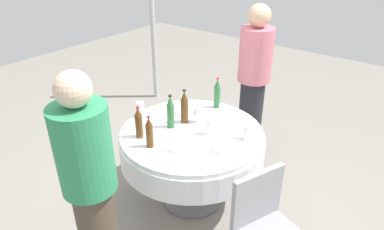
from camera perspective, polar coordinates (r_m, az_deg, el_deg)
ground_plane at (r=3.34m, az=0.00°, el=-13.60°), size 10.00×10.00×0.00m
dining_table at (r=2.98m, az=0.00°, el=-5.18°), size 1.24×1.24×0.74m
bottle_green_mid at (r=3.23m, az=4.19°, el=3.52°), size 0.06×0.06×0.30m
bottle_brown_north at (r=2.97m, az=-1.27°, el=1.27°), size 0.07×0.07×0.31m
bottle_brown_right at (r=2.79m, az=-8.83°, el=-1.36°), size 0.06×0.06×0.27m
bottle_green_outer at (r=2.90m, az=-3.58°, el=0.43°), size 0.06×0.06×0.30m
bottle_brown_south at (r=2.65m, az=-7.10°, el=-2.94°), size 0.06×0.06×0.27m
wine_glass_outer at (r=2.78m, az=8.85°, el=-2.34°), size 0.08×0.08×0.13m
wine_glass_south at (r=2.98m, az=1.00°, el=0.61°), size 0.07×0.07×0.14m
wine_glass_far at (r=2.81m, az=2.93°, el=-1.32°), size 0.07×0.07×0.14m
wine_glass_left at (r=3.11m, az=-8.61°, el=1.38°), size 0.07×0.07×0.14m
plate_west at (r=3.20m, az=-1.04°, el=0.77°), size 0.22×0.22×0.04m
plate_inner at (r=2.69m, az=5.91°, el=-5.39°), size 0.24×0.24×0.02m
fork_north at (r=2.87m, az=-1.46°, el=-3.02°), size 0.08×0.17×0.00m
fork_right at (r=3.15m, az=7.16°, el=-0.18°), size 0.15×0.13×0.00m
folded_napkin at (r=2.68m, az=-3.17°, el=-5.28°), size 0.15×0.15×0.02m
person_mid at (r=3.67m, az=10.19°, el=5.88°), size 0.34×0.34×1.63m
person_north at (r=2.28m, az=-16.57°, el=-11.04°), size 0.34×0.34×1.59m
chair_far at (r=2.44m, az=12.04°, el=-17.17°), size 0.52×0.52×0.87m
tent_pole_secondary at (r=4.88m, az=-6.67°, el=16.46°), size 0.07×0.07×2.49m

